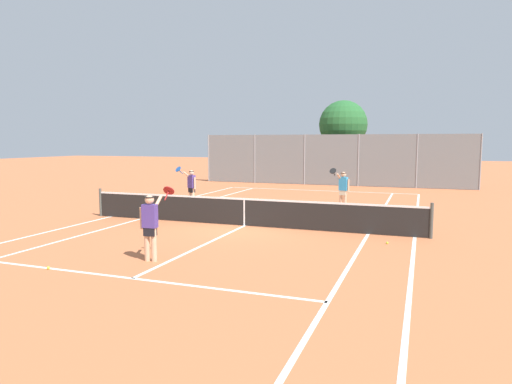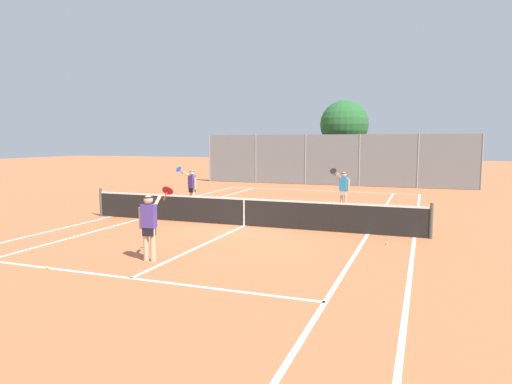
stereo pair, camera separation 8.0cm
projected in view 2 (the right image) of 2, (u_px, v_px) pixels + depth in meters
ground_plane at (244, 226)px, 15.55m from camera, size 120.00×120.00×0.00m
court_line_markings at (244, 226)px, 15.55m from camera, size 11.10×23.90×0.01m
tennis_net at (244, 211)px, 15.49m from camera, size 12.00×0.10×1.07m
player_near_side at (149, 223)px, 10.90m from camera, size 0.61×0.77×1.77m
player_far_left at (192, 185)px, 20.14m from camera, size 0.86×0.68×1.77m
player_far_right at (343, 188)px, 19.06m from camera, size 0.78×0.71×1.77m
loose_tennis_ball_1 at (387, 243)px, 12.77m from camera, size 0.07×0.07×0.07m
loose_tennis_ball_2 at (47, 268)px, 10.28m from camera, size 0.07×0.07×0.07m
loose_tennis_ball_3 at (253, 209)px, 19.16m from camera, size 0.07×0.07×0.07m
back_fence at (332, 160)px, 29.65m from camera, size 17.72×0.08×3.33m
tree_behind_left at (344, 126)px, 31.70m from camera, size 3.35×3.35×5.70m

